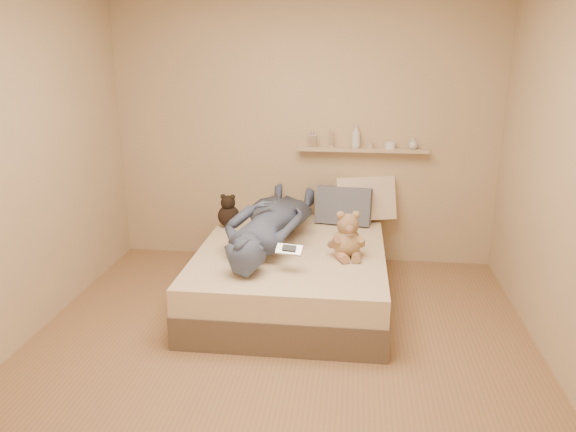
# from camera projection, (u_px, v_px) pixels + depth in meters

# --- Properties ---
(room) EXTENTS (3.80, 3.80, 3.80)m
(room) POSITION_uv_depth(u_px,v_px,m) (275.00, 169.00, 3.43)
(room) COLOR olive
(room) RESTS_ON ground
(bed) EXTENTS (1.50, 1.90, 0.45)m
(bed) POSITION_uv_depth(u_px,v_px,m) (292.00, 273.00, 4.63)
(bed) COLOR brown
(bed) RESTS_ON floor
(game_console) EXTENTS (0.20, 0.11, 0.07)m
(game_console) POSITION_uv_depth(u_px,v_px,m) (289.00, 250.00, 4.02)
(game_console) COLOR #AFB2B6
(game_console) RESTS_ON bed
(teddy_bear) EXTENTS (0.30, 0.30, 0.38)m
(teddy_bear) POSITION_uv_depth(u_px,v_px,m) (347.00, 238.00, 4.31)
(teddy_bear) COLOR tan
(teddy_bear) RESTS_ON bed
(dark_plush) EXTENTS (0.20, 0.20, 0.31)m
(dark_plush) POSITION_uv_depth(u_px,v_px,m) (229.00, 213.00, 5.05)
(dark_plush) COLOR black
(dark_plush) RESTS_ON bed
(pillow_cream) EXTENTS (0.61, 0.42, 0.43)m
(pillow_cream) POSITION_uv_depth(u_px,v_px,m) (364.00, 199.00, 5.22)
(pillow_cream) COLOR beige
(pillow_cream) RESTS_ON bed
(pillow_grey) EXTENTS (0.53, 0.28, 0.36)m
(pillow_grey) POSITION_uv_depth(u_px,v_px,m) (344.00, 206.00, 5.12)
(pillow_grey) COLOR #575A6A
(pillow_grey) RESTS_ON bed
(person) EXTENTS (0.79, 1.70, 0.39)m
(person) POSITION_uv_depth(u_px,v_px,m) (270.00, 221.00, 4.59)
(person) COLOR #3F4763
(person) RESTS_ON bed
(wall_shelf) EXTENTS (1.20, 0.12, 0.03)m
(wall_shelf) POSITION_uv_depth(u_px,v_px,m) (362.00, 150.00, 5.17)
(wall_shelf) COLOR tan
(wall_shelf) RESTS_ON wall_back
(shelf_bottles) EXTENTS (1.02, 0.12, 0.22)m
(shelf_bottles) POSITION_uv_depth(u_px,v_px,m) (360.00, 140.00, 5.15)
(shelf_bottles) COLOR silver
(shelf_bottles) RESTS_ON wall_shelf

